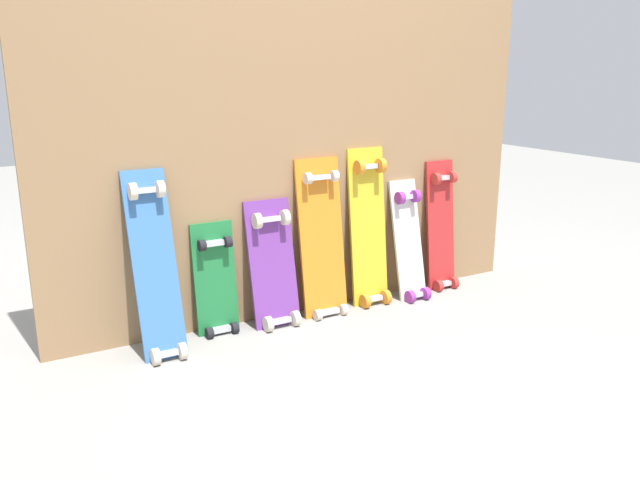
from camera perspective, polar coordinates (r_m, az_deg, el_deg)
The scene contains 9 objects.
ground_plane at distance 3.21m, azimuth -0.62°, elevation -6.37°, with size 12.00×12.00×0.00m, color gray.
plywood_wall_panel at distance 3.07m, azimuth -1.30°, elevation 8.23°, with size 2.49×0.04×1.61m, color #99724C.
skateboard_blue at distance 2.75m, azimuth -14.31°, elevation -2.79°, with size 0.18×0.28×0.83m.
skateboard_green at distance 2.94m, azimuth -9.19°, elevation -4.04°, with size 0.19×0.13×0.58m.
skateboard_purple at distance 3.00m, azimuth -4.13°, elevation -2.67°, with size 0.23×0.20×0.65m.
skateboard_orange at distance 3.10m, azimuth 0.19°, elevation -0.44°, with size 0.23×0.18×0.83m.
skateboard_yellow at distance 3.24m, azimuth 4.37°, elevation 0.60°, with size 0.20×0.17×0.85m.
skateboard_white at distance 3.37m, azimuth 7.89°, elevation -0.55°, with size 0.16×0.22×0.67m.
skateboard_red at distance 3.54m, azimuth 10.65°, elevation 0.77°, with size 0.17×0.15×0.75m.
Camera 1 is at (-1.44, -2.61, 1.18)m, focal length 36.19 mm.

